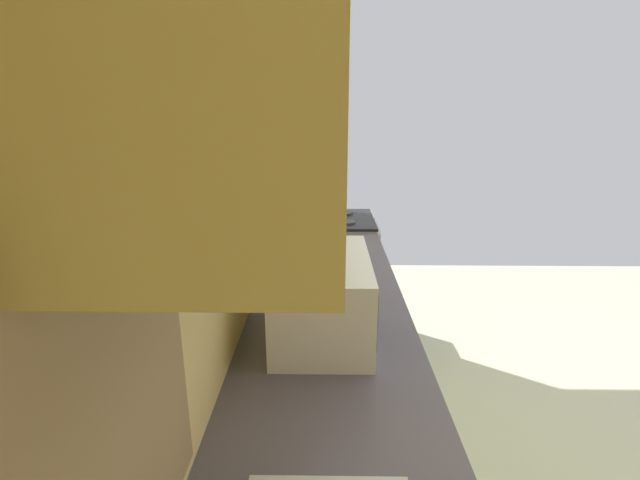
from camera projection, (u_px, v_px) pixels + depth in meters
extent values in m
cube|color=#E6C574|center=(230.00, 199.00, 1.66)|extent=(3.88, 0.12, 2.73)
cube|color=#D6C770|center=(327.00, 477.00, 1.55)|extent=(2.95, 0.62, 0.90)
cube|color=#4F4953|center=(328.00, 362.00, 1.42)|extent=(2.98, 0.65, 0.02)
cube|color=#332819|center=(405.00, 435.00, 1.75)|extent=(0.01, 0.01, 0.83)
cube|color=#332819|center=(391.00, 373.00, 2.16)|extent=(0.01, 0.01, 0.83)
cube|color=#332819|center=(380.00, 331.00, 2.56)|extent=(0.01, 0.01, 0.83)
cube|color=#D3C470|center=(271.00, 28.00, 1.14)|extent=(1.80, 0.32, 0.72)
cube|color=#997A4C|center=(117.00, 408.00, 0.61)|extent=(0.50, 0.02, 0.61)
cube|color=white|center=(112.00, 408.00, 0.61)|extent=(0.44, 0.01, 0.55)
cube|color=#B7BABF|center=(329.00, 281.00, 3.27)|extent=(0.61, 0.65, 0.92)
cube|color=black|center=(374.00, 287.00, 3.28)|extent=(0.48, 0.01, 0.51)
cube|color=black|center=(330.00, 219.00, 3.13)|extent=(0.58, 0.62, 0.02)
cube|color=#B7BABF|center=(286.00, 208.00, 3.11)|extent=(0.58, 0.04, 0.18)
cylinder|color=#38383D|center=(347.00, 222.00, 2.99)|extent=(0.11, 0.11, 0.01)
cylinder|color=#38383D|center=(346.00, 213.00, 3.25)|extent=(0.11, 0.11, 0.01)
cylinder|color=#38383D|center=(312.00, 222.00, 3.00)|extent=(0.11, 0.11, 0.01)
cylinder|color=#38383D|center=(313.00, 213.00, 3.26)|extent=(0.11, 0.11, 0.01)
cube|color=white|center=(322.00, 295.00, 1.56)|extent=(0.54, 0.33, 0.28)
cube|color=black|center=(371.00, 301.00, 1.51)|extent=(0.33, 0.01, 0.20)
cube|color=#2D2D33|center=(365.00, 274.00, 1.76)|extent=(0.10, 0.01, 0.20)
cylinder|color=gold|center=(339.00, 245.00, 2.49)|extent=(0.13, 0.13, 0.06)
cylinder|color=#E2BF4F|center=(339.00, 242.00, 2.49)|extent=(0.10, 0.10, 0.03)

